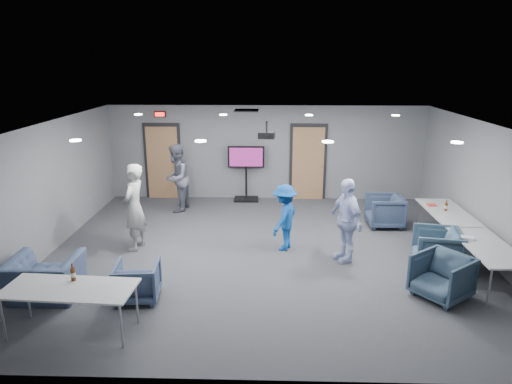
{
  "coord_description": "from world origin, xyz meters",
  "views": [
    {
      "loc": [
        0.09,
        -8.9,
        3.91
      ],
      "look_at": [
        -0.19,
        0.46,
        1.2
      ],
      "focal_mm": 32.0,
      "sensor_mm": 36.0,
      "label": 1
    }
  ],
  "objects_px": {
    "table_right_a": "(448,213)",
    "projector": "(267,135)",
    "chair_right_c": "(442,277)",
    "table_front_left": "(69,290)",
    "chair_front_a": "(137,281)",
    "chair_front_b": "(45,278)",
    "person_b": "(176,178)",
    "chair_right_a": "(385,211)",
    "person_c": "(346,220)",
    "bottle_front": "(73,274)",
    "table_right_b": "(487,248)",
    "bottle_right": "(446,207)",
    "tv_stand": "(246,170)",
    "chair_right_b": "(437,249)",
    "person_d": "(284,217)",
    "person_a": "(134,207)"
  },
  "relations": [
    {
      "from": "table_right_a",
      "to": "projector",
      "type": "xyz_separation_m",
      "value": [
        -3.97,
        -0.04,
        1.72
      ]
    },
    {
      "from": "chair_right_c",
      "to": "table_front_left",
      "type": "distance_m",
      "value": 5.97
    },
    {
      "from": "chair_front_a",
      "to": "chair_front_b",
      "type": "bearing_deg",
      "value": -5.26
    },
    {
      "from": "chair_front_b",
      "to": "person_b",
      "type": "bearing_deg",
      "value": -106.63
    },
    {
      "from": "chair_right_a",
      "to": "chair_right_c",
      "type": "relative_size",
      "value": 1.0
    },
    {
      "from": "chair_right_a",
      "to": "person_c",
      "type": "bearing_deg",
      "value": -32.76
    },
    {
      "from": "chair_right_a",
      "to": "bottle_front",
      "type": "distance_m",
      "value": 7.29
    },
    {
      "from": "chair_right_a",
      "to": "table_right_b",
      "type": "bearing_deg",
      "value": 20.37
    },
    {
      "from": "table_front_left",
      "to": "bottle_front",
      "type": "distance_m",
      "value": 0.27
    },
    {
      "from": "chair_front_b",
      "to": "bottle_right",
      "type": "distance_m",
      "value": 8.15
    },
    {
      "from": "table_right_a",
      "to": "table_right_b",
      "type": "relative_size",
      "value": 1.03
    },
    {
      "from": "table_right_a",
      "to": "tv_stand",
      "type": "relative_size",
      "value": 1.23
    },
    {
      "from": "chair_right_b",
      "to": "table_right_a",
      "type": "xyz_separation_m",
      "value": [
        0.65,
        1.29,
        0.29
      ]
    },
    {
      "from": "person_c",
      "to": "tv_stand",
      "type": "bearing_deg",
      "value": -174.39
    },
    {
      "from": "chair_front_a",
      "to": "chair_right_b",
      "type": "bearing_deg",
      "value": -171.14
    },
    {
      "from": "person_d",
      "to": "tv_stand",
      "type": "height_order",
      "value": "tv_stand"
    },
    {
      "from": "person_a",
      "to": "bottle_front",
      "type": "bearing_deg",
      "value": 6.81
    },
    {
      "from": "person_a",
      "to": "chair_right_a",
      "type": "xyz_separation_m",
      "value": [
        5.65,
        1.55,
        -0.55
      ]
    },
    {
      "from": "bottle_front",
      "to": "projector",
      "type": "relative_size",
      "value": 0.76
    },
    {
      "from": "tv_stand",
      "to": "chair_right_a",
      "type": "bearing_deg",
      "value": -30.51
    },
    {
      "from": "person_a",
      "to": "chair_right_b",
      "type": "bearing_deg",
      "value": 91.2
    },
    {
      "from": "person_c",
      "to": "table_right_a",
      "type": "xyz_separation_m",
      "value": [
        2.38,
        0.96,
        -0.16
      ]
    },
    {
      "from": "person_a",
      "to": "table_right_b",
      "type": "xyz_separation_m",
      "value": [
        6.75,
        -1.39,
        -0.24
      ]
    },
    {
      "from": "chair_right_a",
      "to": "table_front_left",
      "type": "relative_size",
      "value": 0.44
    },
    {
      "from": "chair_front_b",
      "to": "projector",
      "type": "relative_size",
      "value": 3.06
    },
    {
      "from": "person_b",
      "to": "table_right_a",
      "type": "bearing_deg",
      "value": 77.86
    },
    {
      "from": "chair_front_a",
      "to": "projector",
      "type": "relative_size",
      "value": 2.0
    },
    {
      "from": "chair_right_a",
      "to": "table_right_a",
      "type": "xyz_separation_m",
      "value": [
        1.1,
        -1.04,
        0.3
      ]
    },
    {
      "from": "person_b",
      "to": "person_c",
      "type": "bearing_deg",
      "value": 58.69
    },
    {
      "from": "chair_front_b",
      "to": "tv_stand",
      "type": "distance_m",
      "value": 6.56
    },
    {
      "from": "table_right_a",
      "to": "person_c",
      "type": "bearing_deg",
      "value": 111.99
    },
    {
      "from": "chair_right_a",
      "to": "table_front_left",
      "type": "distance_m",
      "value": 7.4
    },
    {
      "from": "chair_right_c",
      "to": "chair_front_a",
      "type": "bearing_deg",
      "value": -125.41
    },
    {
      "from": "chair_front_a",
      "to": "table_front_left",
      "type": "height_order",
      "value": "table_front_left"
    },
    {
      "from": "person_c",
      "to": "table_front_left",
      "type": "height_order",
      "value": "person_c"
    },
    {
      "from": "chair_right_b",
      "to": "chair_front_b",
      "type": "relative_size",
      "value": 0.77
    },
    {
      "from": "chair_right_c",
      "to": "chair_front_a",
      "type": "relative_size",
      "value": 1.15
    },
    {
      "from": "person_d",
      "to": "chair_right_c",
      "type": "relative_size",
      "value": 1.7
    },
    {
      "from": "person_b",
      "to": "person_c",
      "type": "relative_size",
      "value": 1.06
    },
    {
      "from": "chair_right_a",
      "to": "table_right_a",
      "type": "distance_m",
      "value": 1.54
    },
    {
      "from": "person_a",
      "to": "person_d",
      "type": "bearing_deg",
      "value": 99.67
    },
    {
      "from": "table_right_a",
      "to": "tv_stand",
      "type": "distance_m",
      "value": 5.52
    },
    {
      "from": "person_c",
      "to": "table_front_left",
      "type": "bearing_deg",
      "value": -81.53
    },
    {
      "from": "bottle_front",
      "to": "person_a",
      "type": "bearing_deg",
      "value": 88.36
    },
    {
      "from": "person_b",
      "to": "chair_right_b",
      "type": "relative_size",
      "value": 2.08
    },
    {
      "from": "chair_right_a",
      "to": "bottle_front",
      "type": "bearing_deg",
      "value": -52.21
    },
    {
      "from": "table_right_b",
      "to": "tv_stand",
      "type": "xyz_separation_m",
      "value": [
        -4.57,
        4.98,
        0.21
      ]
    },
    {
      "from": "table_right_a",
      "to": "chair_right_b",
      "type": "bearing_deg",
      "value": 153.24
    },
    {
      "from": "person_c",
      "to": "bottle_front",
      "type": "xyz_separation_m",
      "value": [
        -4.46,
        -2.48,
        -0.02
      ]
    },
    {
      "from": "bottle_front",
      "to": "person_c",
      "type": "bearing_deg",
      "value": 29.08
    }
  ]
}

